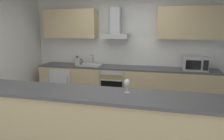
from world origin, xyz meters
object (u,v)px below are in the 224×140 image
(kettle, at_px, (78,61))
(wine_glass, at_px, (127,83))
(microwave, at_px, (195,64))
(range_hood, at_px, (116,29))
(refrigerator, at_px, (65,83))
(oven, at_px, (114,84))
(sink, at_px, (92,64))

(kettle, xyz_separation_m, wine_glass, (1.61, -2.18, 0.10))
(microwave, height_order, range_hood, range_hood)
(range_hood, xyz_separation_m, wine_glass, (0.68, -2.34, -0.68))
(wine_glass, bearing_deg, refrigerator, 132.01)
(refrigerator, relative_size, microwave, 1.70)
(oven, xyz_separation_m, sink, (-0.58, 0.01, 0.47))
(refrigerator, bearing_deg, oven, 0.12)
(refrigerator, height_order, kettle, kettle)
(oven, xyz_separation_m, range_hood, (0.00, 0.13, 1.33))
(microwave, bearing_deg, refrigerator, 179.54)
(refrigerator, relative_size, range_hood, 1.18)
(oven, relative_size, kettle, 2.77)
(refrigerator, distance_m, sink, 0.88)
(oven, distance_m, microwave, 1.89)
(microwave, distance_m, wine_glass, 2.45)
(microwave, height_order, kettle, microwave)
(oven, distance_m, range_hood, 1.33)
(refrigerator, relative_size, kettle, 2.94)
(oven, distance_m, refrigerator, 1.31)
(kettle, distance_m, wine_glass, 2.71)
(microwave, distance_m, range_hood, 1.95)
(range_hood, height_order, wine_glass, range_hood)
(wine_glass, bearing_deg, sink, 119.59)
(refrigerator, bearing_deg, sink, 1.08)
(oven, distance_m, sink, 0.74)
(sink, bearing_deg, range_hood, 11.57)
(sink, relative_size, range_hood, 0.69)
(oven, height_order, kettle, kettle)
(kettle, bearing_deg, microwave, 0.12)
(kettle, relative_size, range_hood, 0.40)
(sink, height_order, range_hood, range_hood)
(oven, bearing_deg, sink, 178.91)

